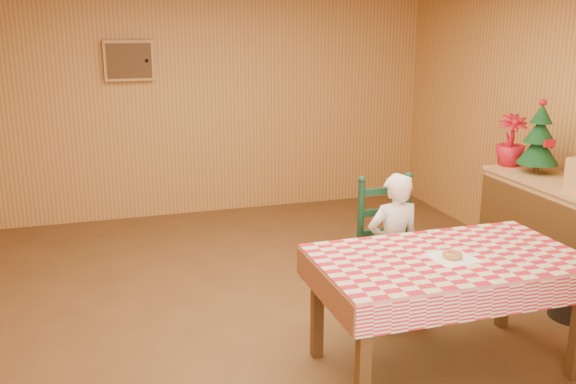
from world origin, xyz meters
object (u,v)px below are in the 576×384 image
Objects in this scene: christmas_tree at (539,140)px; dining_table at (447,268)px; shelf_unit at (549,234)px; ladder_chair at (389,253)px; storage_bin at (576,294)px; seated_child at (393,248)px.

dining_table is at bearing -143.26° from christmas_tree.
shelf_unit is 0.79m from christmas_tree.
ladder_chair is at bearing -167.47° from christmas_tree.
christmas_tree is (1.50, 0.33, 0.71)m from ladder_chair.
christmas_tree is (0.01, 0.25, 0.74)m from shelf_unit.
storage_bin is at bearing 13.95° from dining_table.
ladder_chair reaches higher than shelf_unit.
christmas_tree reaches higher than ladder_chair.
seated_child reaches higher than shelf_unit.
christmas_tree reaches higher than storage_bin.
ladder_chair is 1.74× the size of christmas_tree.
seated_child is 1.44m from storage_bin.
ladder_chair is 0.96× the size of seated_child.
christmas_tree is (1.50, 0.39, 0.65)m from seated_child.
dining_table is 1.94m from christmas_tree.
seated_child is at bearing -90.00° from ladder_chair.
seated_child is at bearing 90.00° from dining_table.
christmas_tree is at bearing 12.53° from ladder_chair.
dining_table is 0.74m from seated_child.
seated_child is at bearing -174.61° from shelf_unit.
christmas_tree reaches higher than shelf_unit.
shelf_unit is at bearing 73.88° from storage_bin.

